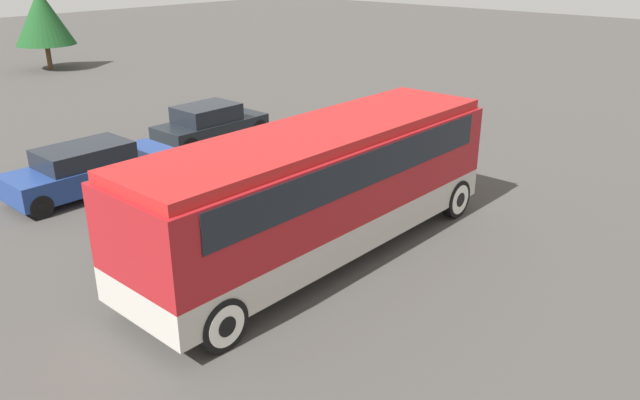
{
  "coord_description": "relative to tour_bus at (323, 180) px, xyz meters",
  "views": [
    {
      "loc": [
        -9.61,
        -8.62,
        6.57
      ],
      "look_at": [
        0.0,
        0.0,
        1.35
      ],
      "focal_mm": 35.0,
      "sensor_mm": 36.0,
      "label": 1
    }
  ],
  "objects": [
    {
      "name": "tree_right",
      "position": [
        7.12,
        27.73,
        1.14
      ],
      "size": [
        3.32,
        3.32,
        4.49
      ],
      "color": "brown",
      "rests_on": "ground_plane"
    },
    {
      "name": "ground_plane",
      "position": [
        -0.1,
        -0.0,
        -1.8
      ],
      "size": [
        120.0,
        120.0,
        0.0
      ],
      "primitive_type": "plane",
      "color": "#423F3D"
    },
    {
      "name": "parked_car_mid",
      "position": [
        -1.51,
        7.59,
        -1.1
      ],
      "size": [
        4.8,
        1.8,
        1.42
      ],
      "color": "navy",
      "rests_on": "ground_plane"
    },
    {
      "name": "parked_car_near",
      "position": [
        3.92,
        8.95,
        -1.11
      ],
      "size": [
        4.11,
        1.8,
        1.41
      ],
      "color": "black",
      "rests_on": "ground_plane"
    },
    {
      "name": "tour_bus",
      "position": [
        0.0,
        0.0,
        0.0
      ],
      "size": [
        9.67,
        2.65,
        3.0
      ],
      "color": "#B7B2A8",
      "rests_on": "ground_plane"
    }
  ]
}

